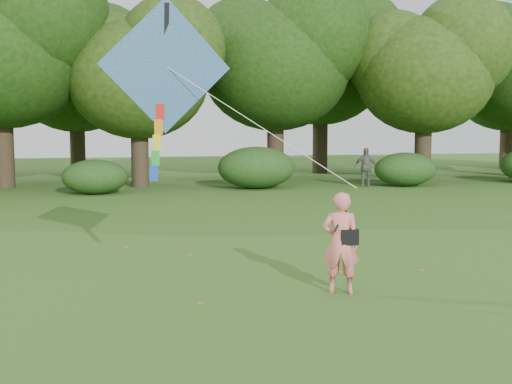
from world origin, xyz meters
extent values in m
plane|color=#265114|center=(0.00, 0.00, 0.00)|extent=(100.00, 100.00, 0.00)
imported|color=#EA716E|center=(0.07, -0.08, 0.84)|extent=(0.72, 0.61, 1.68)
imported|color=#68645C|center=(8.13, 17.67, 0.90)|extent=(1.14, 0.79, 1.80)
cube|color=black|center=(0.19, -0.11, 0.94)|extent=(0.30, 0.20, 0.26)
cylinder|color=black|center=(0.07, -0.12, 1.27)|extent=(0.33, 0.14, 0.47)
cube|color=#2951B5|center=(-2.66, 1.03, 3.75)|extent=(2.23, 0.29, 2.24)
cube|color=black|center=(-2.66, 1.06, 3.75)|extent=(0.13, 0.30, 2.05)
cylinder|color=white|center=(-1.17, 0.45, 2.75)|extent=(2.98, 1.17, 2.02)
cube|color=red|center=(-2.76, 1.05, 3.00)|extent=(0.14, 0.06, 0.26)
cube|color=orange|center=(-2.79, 1.05, 2.74)|extent=(0.14, 0.06, 0.26)
cube|color=yellow|center=(-2.82, 1.05, 2.48)|extent=(0.14, 0.06, 0.26)
cube|color=green|center=(-2.85, 1.05, 2.22)|extent=(0.14, 0.06, 0.26)
cube|color=blue|center=(-2.88, 1.05, 1.96)|extent=(0.14, 0.06, 0.26)
cylinder|color=#3A2D1E|center=(-8.00, 21.00, 1.92)|extent=(0.88, 0.88, 3.85)
ellipsoid|color=#1E3F11|center=(-8.00, 21.00, 6.05)|extent=(8.00, 8.00, 6.80)
cylinder|color=#3A2D1E|center=(-2.00, 20.00, 1.57)|extent=(0.80, 0.80, 3.15)
ellipsoid|color=#1E3F11|center=(-2.00, 20.00, 4.91)|extent=(6.40, 6.40, 5.44)
cylinder|color=#3A2D1E|center=(5.00, 22.00, 1.84)|extent=(0.86, 0.86, 3.67)
ellipsoid|color=#1E3F11|center=(5.00, 22.00, 5.76)|extent=(7.60, 7.60, 6.46)
cylinder|color=#3A2D1E|center=(12.00, 19.50, 1.72)|extent=(0.83, 0.83, 3.43)
ellipsoid|color=#1E3F11|center=(12.00, 19.50, 5.30)|extent=(6.80, 6.80, 5.78)
cylinder|color=#3A2D1E|center=(-5.00, 27.50, 1.75)|extent=(0.84, 0.84, 3.50)
ellipsoid|color=#1E3F11|center=(-5.00, 27.50, 5.43)|extent=(7.00, 7.00, 5.95)
cylinder|color=#3A2D1E|center=(9.00, 26.50, 2.01)|extent=(0.90, 0.90, 4.02)
ellipsoid|color=#1E3F11|center=(9.00, 26.50, 6.17)|extent=(7.80, 7.80, 6.63)
cylinder|color=#3A2D1E|center=(22.00, 27.00, 1.78)|extent=(0.85, 0.85, 3.57)
ellipsoid|color=#1E3F11|center=(22.00, 27.00, 5.55)|extent=(7.20, 7.20, 6.12)
ellipsoid|color=#264919|center=(-4.00, 17.10, 0.71)|extent=(2.66, 2.09, 1.42)
ellipsoid|color=#264919|center=(3.00, 17.90, 0.94)|extent=(3.50, 2.75, 1.88)
ellipsoid|color=#264919|center=(10.00, 17.40, 0.79)|extent=(2.94, 2.31, 1.58)
cube|color=#946228|center=(2.83, 9.27, 0.00)|extent=(0.12, 0.14, 0.01)
cube|color=#946228|center=(0.07, 9.01, 0.00)|extent=(0.14, 0.14, 0.01)
cube|color=#946228|center=(-2.28, -0.18, 0.00)|extent=(0.13, 0.14, 0.01)
cube|color=#946228|center=(0.64, 1.36, 0.00)|extent=(0.08, 0.12, 0.01)
cube|color=#946228|center=(-1.94, 3.64, 0.00)|extent=(0.14, 0.13, 0.01)
cube|color=#946228|center=(5.14, 3.10, 0.00)|extent=(0.14, 0.13, 0.01)
cube|color=#946228|center=(-3.22, 4.84, 0.00)|extent=(0.14, 0.14, 0.01)
cube|color=#946228|center=(2.19, 1.13, 0.00)|extent=(0.14, 0.13, 0.01)
cube|color=#946228|center=(2.23, 5.99, 0.00)|extent=(0.14, 0.14, 0.01)
camera|label=1|loc=(-3.74, -9.86, 2.74)|focal=45.00mm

